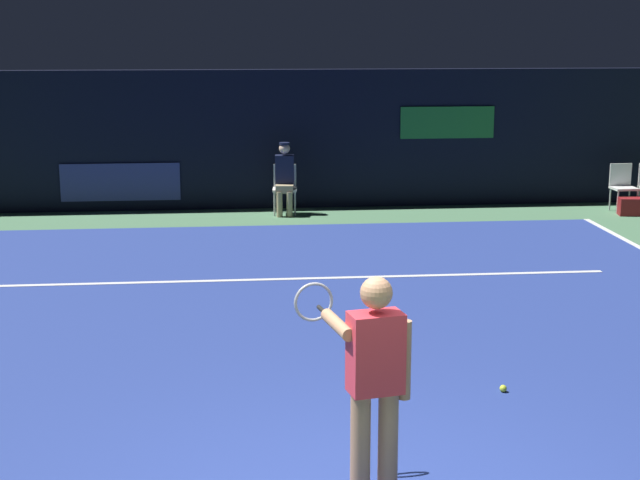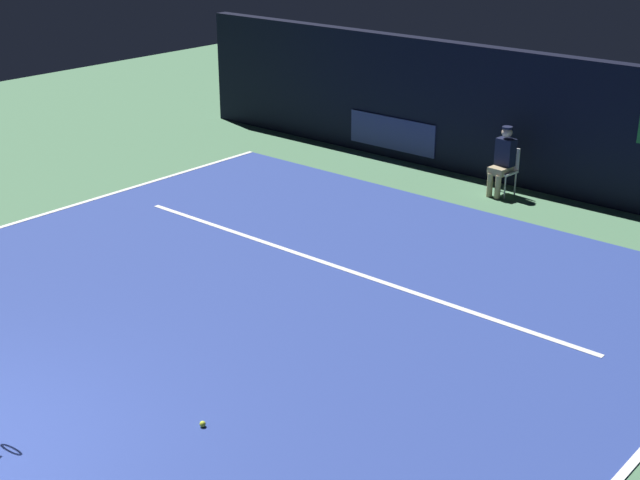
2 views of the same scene
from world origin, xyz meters
TOP-DOWN VIEW (x-y plane):
  - ground_plane at (0.00, 4.63)m, footprint 32.97×32.97m
  - court_surface at (0.00, 4.63)m, footprint 11.06×11.25m
  - line_sideline_left at (5.48, 4.63)m, footprint 0.10×11.25m
  - line_sideline_right at (-5.48, 4.63)m, footprint 0.10×11.25m
  - line_service at (0.00, 6.60)m, footprint 8.62×0.10m
  - back_wall at (-0.00, 12.07)m, footprint 16.42×0.33m
  - line_judge_on_chair at (0.15, 11.30)m, footprint 0.47×0.55m
  - tennis_ball at (1.66, 2.29)m, footprint 0.07×0.07m

SIDE VIEW (x-z plane):
  - ground_plane at x=0.00m, z-range 0.00..0.00m
  - court_surface at x=0.00m, z-range 0.00..0.01m
  - line_sideline_left at x=5.48m, z-range 0.01..0.02m
  - line_sideline_right at x=-5.48m, z-range 0.01..0.02m
  - line_service at x=0.00m, z-range 0.01..0.02m
  - tennis_ball at x=1.66m, z-range 0.01..0.08m
  - line_judge_on_chair at x=0.15m, z-range 0.03..1.35m
  - back_wall at x=0.00m, z-range 0.00..2.60m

